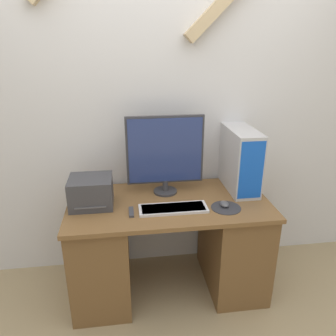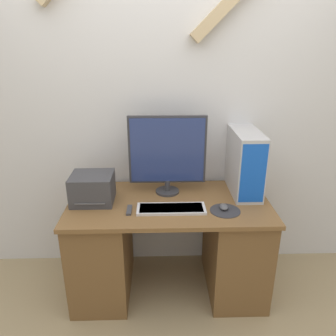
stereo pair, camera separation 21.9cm
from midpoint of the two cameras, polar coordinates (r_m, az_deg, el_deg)
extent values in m
plane|color=#9E8966|center=(2.46, 3.26, -25.32)|extent=(12.00, 12.00, 0.00)
cube|color=silver|center=(2.48, 2.47, 11.21)|extent=(6.40, 0.05, 2.70)
cube|color=brown|center=(2.30, 2.92, -6.22)|extent=(1.39, 0.70, 0.03)
cube|color=brown|center=(2.50, -8.87, -13.82)|extent=(0.39, 0.65, 0.71)
cube|color=brown|center=(2.57, 14.05, -13.22)|extent=(0.39, 0.65, 0.71)
cylinder|color=#333338|center=(2.42, 2.49, -4.11)|extent=(0.17, 0.17, 0.02)
cylinder|color=#333338|center=(2.40, 2.51, -3.07)|extent=(0.04, 0.04, 0.08)
cube|color=#333338|center=(2.31, 2.60, 3.12)|extent=(0.55, 0.03, 0.49)
cube|color=navy|center=(2.29, 2.63, 2.99)|extent=(0.52, 0.01, 0.46)
cube|color=silver|center=(2.18, 3.47, -7.18)|extent=(0.45, 0.16, 0.02)
cube|color=white|center=(2.17, 3.47, -7.05)|extent=(0.42, 0.13, 0.01)
cylinder|color=#2D2D33|center=(2.22, 12.74, -7.33)|extent=(0.20, 0.20, 0.00)
ellipsoid|color=#4C4C51|center=(2.22, 12.51, -6.69)|extent=(0.06, 0.08, 0.03)
cube|color=#B2B2B7|center=(2.45, 15.71, 0.98)|extent=(0.19, 0.46, 0.46)
cube|color=blue|center=(2.25, 17.33, -1.04)|extent=(0.17, 0.01, 0.41)
cube|color=#38383D|center=(2.28, -10.36, -3.54)|extent=(0.28, 0.25, 0.20)
cube|color=#515156|center=(2.24, -10.54, -5.62)|extent=(0.20, 0.11, 0.01)
cube|color=#38383D|center=(2.16, -3.89, -7.39)|extent=(0.03, 0.12, 0.02)
camera|label=1|loc=(0.11, -87.14, 1.12)|focal=35.00mm
camera|label=2|loc=(0.11, 92.86, -1.12)|focal=35.00mm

